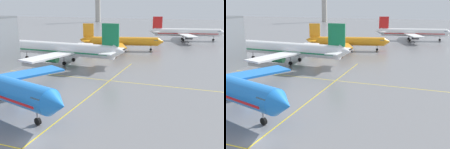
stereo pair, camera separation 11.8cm
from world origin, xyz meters
The scene contains 5 objects.
ground_plane centered at (0.00, 0.00, 0.00)m, with size 600.00×600.00×0.00m, color slate.
airliner_second_row centered at (-19.97, 44.04, 4.29)m, with size 40.38×34.89×12.57m.
airliner_third_row centered at (-10.67, 71.87, 3.56)m, with size 33.21×28.25×10.42m.
airliner_far_left_stand centered at (11.45, 110.38, 4.00)m, with size 37.42×31.78×11.71m.
taxiway_markings centered at (0.00, 14.27, 0.00)m, with size 159.51×71.59×0.01m.
Camera 2 is at (20.92, -25.87, 17.87)m, focal length 41.82 mm.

